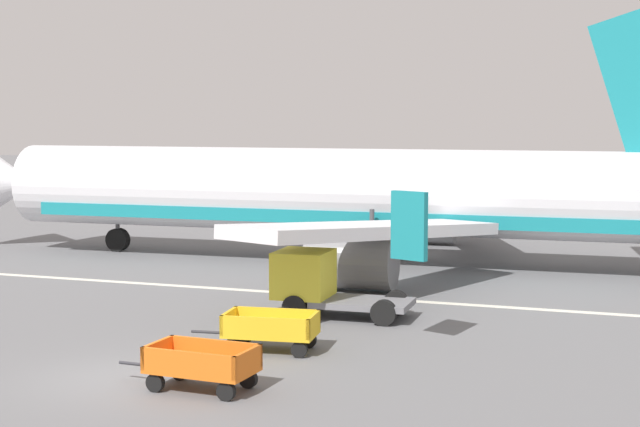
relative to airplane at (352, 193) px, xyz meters
The scene contains 6 objects.
ground_plane 20.31m from the airplane, 89.17° to the right, with size 220.00×220.00×0.00m, color slate.
apron_stripe 8.51m from the airplane, 87.89° to the right, with size 120.00×0.36×0.01m, color silver.
airplane is the anchor object (origin of this frame).
baggage_cart_nearest 20.63m from the airplane, 82.31° to the right, with size 3.58×1.53×1.07m.
baggage_cart_second_in_row 16.66m from the airplane, 80.14° to the right, with size 3.61×1.70×1.07m.
service_truck_beside_carts 11.74m from the airplane, 77.73° to the right, with size 4.45×2.16×2.10m.
Camera 1 is at (12.61, -20.52, 6.49)m, focal length 54.80 mm.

